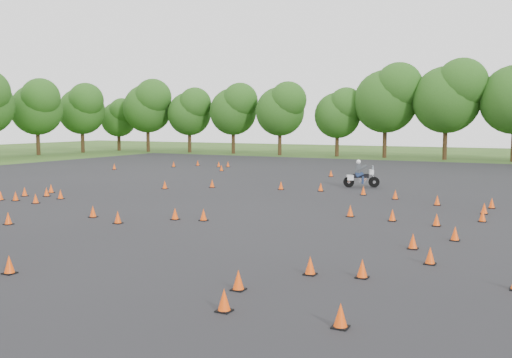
{
  "coord_description": "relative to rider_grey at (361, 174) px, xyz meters",
  "views": [
    {
      "loc": [
        11.91,
        -19.29,
        3.85
      ],
      "look_at": [
        0.0,
        4.0,
        1.2
      ],
      "focal_mm": 40.0,
      "sensor_mm": 36.0,
      "label": 1
    }
  ],
  "objects": [
    {
      "name": "ground",
      "position": [
        -2.31,
        -13.04,
        -0.82
      ],
      "size": [
        140.0,
        140.0,
        0.0
      ],
      "primitive_type": "plane",
      "color": "#2D5119",
      "rests_on": "ground"
    },
    {
      "name": "asphalt_pad",
      "position": [
        -2.31,
        -7.04,
        -0.81
      ],
      "size": [
        62.0,
        62.0,
        0.0
      ],
      "primitive_type": "plane",
      "color": "black",
      "rests_on": "ground"
    },
    {
      "name": "treeline",
      "position": [
        -1.06,
        22.15,
        3.81
      ],
      "size": [
        87.31,
        32.32,
        10.77
      ],
      "color": "#244E16",
      "rests_on": "ground"
    },
    {
      "name": "traffic_cones",
      "position": [
        -2.8,
        -8.45,
        -0.59
      ],
      "size": [
        35.71,
        32.38,
        0.45
      ],
      "color": "#FF4C0A",
      "rests_on": "asphalt_pad"
    },
    {
      "name": "rider_grey",
      "position": [
        0.0,
        0.0,
        0.0
      ],
      "size": [
        2.18,
        1.46,
        1.62
      ],
      "primitive_type": null,
      "rotation": [
        0.0,
        0.0,
        0.43
      ],
      "color": "#373B3E",
      "rests_on": "ground"
    }
  ]
}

